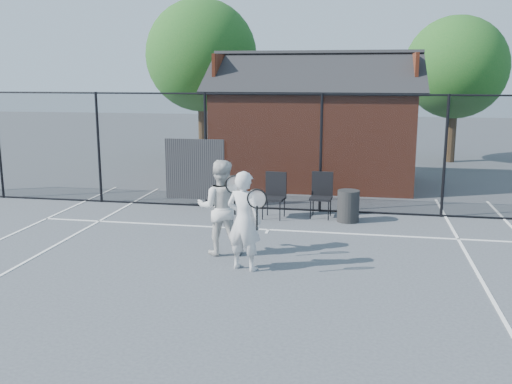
% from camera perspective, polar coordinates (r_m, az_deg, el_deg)
% --- Properties ---
extents(ground, '(80.00, 80.00, 0.00)m').
position_cam_1_polar(ground, '(10.12, -1.57, -8.27)').
color(ground, '#42474C').
rests_on(ground, ground).
extents(court_lines, '(11.02, 18.00, 0.01)m').
position_cam_1_polar(court_lines, '(8.91, -3.39, -11.08)').
color(court_lines, white).
rests_on(court_lines, ground).
extents(fence, '(22.04, 3.00, 3.00)m').
position_cam_1_polar(fence, '(14.62, 1.37, 3.79)').
color(fence, black).
rests_on(fence, ground).
extents(clubhouse, '(6.50, 4.36, 4.19)m').
position_cam_1_polar(clubhouse, '(18.45, 5.88, 5.88)').
color(clubhouse, maroon).
rests_on(clubhouse, ground).
extents(tree_left, '(4.48, 4.48, 6.44)m').
position_cam_1_polar(tree_left, '(23.72, -5.48, 13.41)').
color(tree_left, '#2E2212').
rests_on(tree_left, ground).
extents(tree_right, '(3.97, 3.97, 5.70)m').
position_cam_1_polar(tree_right, '(24.05, 19.37, 11.65)').
color(tree_right, '#2E2212').
rests_on(tree_right, ground).
extents(player_front, '(0.85, 0.67, 1.80)m').
position_cam_1_polar(player_front, '(10.13, -1.20, -2.89)').
color(player_front, silver).
rests_on(player_front, ground).
extents(player_back, '(1.06, 0.84, 1.86)m').
position_cam_1_polar(player_back, '(11.04, -3.58, -1.54)').
color(player_back, silver).
rests_on(player_back, ground).
extents(chair_left, '(0.55, 0.57, 1.09)m').
position_cam_1_polar(chair_left, '(13.98, 6.51, -0.41)').
color(chair_left, black).
rests_on(chair_left, ground).
extents(chair_right, '(0.58, 0.60, 1.09)m').
position_cam_1_polar(chair_right, '(13.86, 1.77, -0.44)').
color(chair_right, black).
rests_on(chair_right, ground).
extents(waste_bin, '(0.59, 0.59, 0.76)m').
position_cam_1_polar(waste_bin, '(13.74, 9.21, -1.39)').
color(waste_bin, black).
rests_on(waste_bin, ground).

